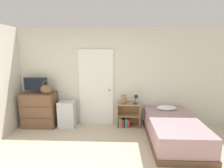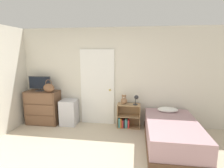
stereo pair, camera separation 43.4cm
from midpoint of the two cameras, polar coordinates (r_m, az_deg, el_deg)
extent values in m
cube|color=beige|center=(4.64, -1.45, 2.24)|extent=(10.00, 0.06, 2.55)
cube|color=white|center=(4.65, -2.12, -1.15)|extent=(0.90, 0.04, 2.01)
sphere|color=gold|center=(4.57, 2.03, -2.04)|extent=(0.06, 0.06, 0.06)
cube|color=brown|center=(5.06, -19.26, -7.21)|extent=(0.87, 0.43, 0.91)
cube|color=brown|center=(4.98, -20.23, -11.22)|extent=(0.80, 0.01, 0.27)
cube|color=brown|center=(4.88, -20.45, -7.96)|extent=(0.80, 0.01, 0.27)
cube|color=brown|center=(4.80, -20.68, -4.57)|extent=(0.80, 0.01, 0.27)
cube|color=#2D2D33|center=(4.99, -20.10, -2.05)|extent=(0.21, 0.16, 0.01)
cylinder|color=#2D2D33|center=(4.98, -20.12, -1.74)|extent=(0.04, 0.04, 0.04)
cube|color=#2D2D33|center=(4.95, -20.26, 0.41)|extent=(0.61, 0.03, 0.34)
cube|color=black|center=(4.93, -20.34, 0.38)|extent=(0.57, 0.01, 0.30)
ellipsoid|color=brown|center=(4.70, -17.48, -1.27)|extent=(0.30, 0.13, 0.23)
torus|color=brown|center=(4.68, -17.56, 0.29)|extent=(0.18, 0.01, 0.18)
cube|color=silver|center=(4.84, -11.33, -9.09)|extent=(0.42, 0.39, 0.68)
cube|color=tan|center=(4.63, 4.63, -10.14)|extent=(0.02, 0.30, 0.62)
cube|color=tan|center=(4.64, 11.74, -10.31)|extent=(0.02, 0.30, 0.62)
cube|color=tan|center=(4.74, 8.09, -13.66)|extent=(0.55, 0.30, 0.02)
cube|color=tan|center=(4.63, 8.19, -10.25)|extent=(0.55, 0.30, 0.02)
cube|color=tan|center=(4.53, 8.29, -6.67)|extent=(0.55, 0.30, 0.02)
cube|color=tan|center=(4.77, 8.19, -9.62)|extent=(0.58, 0.01, 0.62)
cube|color=teal|center=(4.65, 5.20, -12.30)|extent=(0.04, 0.19, 0.25)
cube|color=orange|center=(4.68, 5.76, -12.21)|extent=(0.03, 0.25, 0.24)
cube|color=red|center=(4.67, 6.27, -12.60)|extent=(0.04, 0.20, 0.20)
cube|color=black|center=(4.66, 6.79, -12.46)|extent=(0.04, 0.21, 0.22)
cube|color=teal|center=(4.68, 7.27, -12.32)|extent=(0.03, 0.25, 0.23)
cube|color=teal|center=(4.69, 7.66, -12.47)|extent=(0.02, 0.26, 0.21)
cube|color=red|center=(4.67, 8.17, -12.54)|extent=(0.04, 0.22, 0.21)
sphere|color=#8C6647|center=(4.51, 6.68, -5.53)|extent=(0.16, 0.16, 0.16)
sphere|color=#8C6647|center=(4.48, 6.71, -4.22)|extent=(0.10, 0.10, 0.10)
sphere|color=silver|center=(4.44, 6.69, -4.45)|extent=(0.04, 0.04, 0.04)
sphere|color=#8C6647|center=(4.47, 6.23, -3.74)|extent=(0.04, 0.04, 0.04)
sphere|color=#8C6647|center=(4.47, 7.20, -3.76)|extent=(0.04, 0.04, 0.04)
cylinder|color=#262628|center=(4.50, 10.39, -6.65)|extent=(0.12, 0.12, 0.01)
cylinder|color=#262628|center=(4.48, 10.43, -5.62)|extent=(0.01, 0.01, 0.16)
sphere|color=#262628|center=(4.43, 10.76, -4.30)|extent=(0.11, 0.11, 0.11)
cube|color=brown|center=(4.17, 21.86, -17.18)|extent=(1.08, 1.80, 0.12)
cube|color=#B28C93|center=(4.06, 22.11, -14.01)|extent=(1.05, 1.75, 0.39)
ellipsoid|color=white|center=(4.56, 20.39, -7.89)|extent=(0.49, 0.28, 0.12)
camera|label=1|loc=(0.22, -87.14, 0.53)|focal=28.00mm
camera|label=2|loc=(0.22, 92.86, -0.53)|focal=28.00mm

